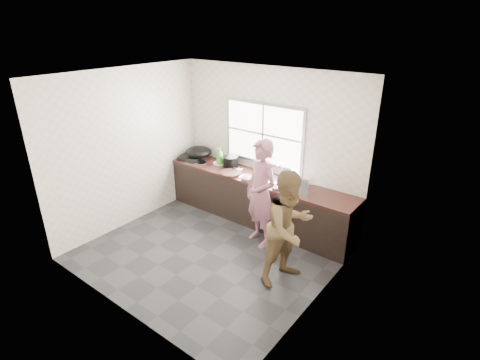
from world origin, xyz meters
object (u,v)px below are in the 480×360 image
Objects in this scene: cutting_board at (231,173)px; bowl_held at (277,187)px; bowl_mince at (246,178)px; pot_lid_right at (200,162)px; wok at (199,152)px; glass_jar at (230,161)px; bottle_brown_tall at (231,159)px; person_side at (289,228)px; black_pot at (231,162)px; bottle_green at (220,156)px; bowl_crabs at (296,184)px; plate_food at (219,163)px; woman at (261,197)px; bottle_brown_short at (227,161)px; pot_lid_left at (193,162)px; burner at (191,157)px; dish_rack at (300,183)px.

bowl_held is at bearing -1.95° from cutting_board.
bowl_mince reaches higher than cutting_board.
wok is at bearing 140.81° from pot_lid_right.
glass_jar is 0.69m from wok.
bottle_brown_tall reaches higher than bowl_held.
person_side reaches higher than black_pot.
bottle_green is 0.52m from wok.
plate_food is (-1.65, -0.01, -0.02)m from bowl_crabs.
bowl_mince is 1.22× the size of bowl_crabs.
bottle_green is 3.03× the size of glass_jar.
bowl_held is at bearing 98.60° from woman.
bowl_mince is at bearing -26.38° from bottle_brown_short.
bowl_mince is at bearing -2.84° from pot_lid_left.
bottle_green is 0.16m from bottle_brown_short.
plate_food is (-2.23, 1.18, 0.06)m from person_side.
black_pot is 0.24m from bottle_green.
black_pot is 0.14m from glass_jar.
wok is at bearing -163.19° from bottle_brown_tall.
bowl_crabs is 1.65× the size of glass_jar.
bottle_brown_short is at bearing 11.54° from burner.
cutting_board is 0.49m from bottle_brown_short.
bottle_brown_tall is at bearing 119.55° from glass_jar.
bottle_green is at bearing 22.17° from pot_lid_right.
person_side is 2.43m from bottle_brown_short.
burner is 1.54× the size of pot_lid_left.
bowl_crabs is 0.28m from dish_rack.
burner is 2.47m from dish_rack.
bowl_crabs reaches higher than bowl_mince.
plate_food is at bearing 141.17° from bottle_green.
bottle_brown_short is (0.10, 0.08, -0.09)m from bottle_green.
wok is 0.23m from pot_lid_left.
plate_food is 1.57× the size of bottle_brown_short.
bottle_brown_short is (-0.13, 0.04, -0.02)m from black_pot.
bowl_crabs is 1.47m from glass_jar.
cutting_board is at bearing 178.05° from bowl_held.
bowl_mince is 0.79m from glass_jar.
woman reaches higher than bowl_mince.
plate_food is at bearing -177.45° from black_pot.
bottle_green is 1.22× the size of pot_lid_left.
woman reaches higher than black_pot.
glass_jar reaches higher than burner.
pot_lid_right is (-0.46, -0.23, -0.07)m from bottle_brown_short.
black_pot reaches higher than bottle_brown_tall.
pot_lid_right is at bearing -157.83° from bottle_green.
bottle_brown_tall reaches higher than bottle_brown_short.
woman reaches higher than bottle_green.
bottle_green reaches higher than bowl_held.
pot_lid_left is (-2.12, -0.24, -0.02)m from bowl_crabs.
bowl_held is 1.81m from pot_lid_right.
bottle_brown_short is 0.08m from glass_jar.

